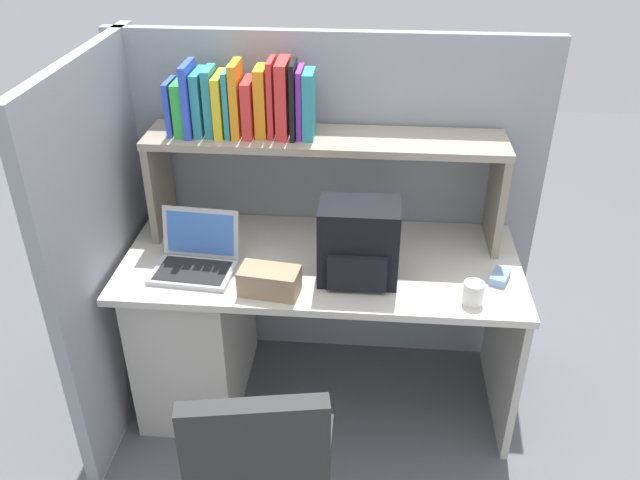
{
  "coord_description": "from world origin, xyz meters",
  "views": [
    {
      "loc": [
        0.18,
        -2.23,
        2.15
      ],
      "look_at": [
        0.0,
        -0.05,
        0.85
      ],
      "focal_mm": 36.79,
      "sensor_mm": 36.0,
      "label": 1
    }
  ],
  "objects_px": {
    "paper_cup": "(473,293)",
    "tissue_box": "(269,281)",
    "laptop": "(196,257)",
    "backpack": "(358,244)",
    "computer_mouse": "(500,277)"
  },
  "relations": [
    {
      "from": "laptop",
      "to": "tissue_box",
      "type": "height_order",
      "value": "laptop"
    },
    {
      "from": "paper_cup",
      "to": "backpack",
      "type": "bearing_deg",
      "value": 162.81
    },
    {
      "from": "paper_cup",
      "to": "tissue_box",
      "type": "height_order",
      "value": "tissue_box"
    },
    {
      "from": "laptop",
      "to": "backpack",
      "type": "height_order",
      "value": "backpack"
    },
    {
      "from": "laptop",
      "to": "tissue_box",
      "type": "xyz_separation_m",
      "value": [
        0.31,
        -0.14,
        -0.0
      ]
    },
    {
      "from": "laptop",
      "to": "paper_cup",
      "type": "distance_m",
      "value": 1.07
    },
    {
      "from": "laptop",
      "to": "computer_mouse",
      "type": "xyz_separation_m",
      "value": [
        1.18,
        0.01,
        -0.03
      ]
    },
    {
      "from": "backpack",
      "to": "paper_cup",
      "type": "relative_size",
      "value": 3.65
    },
    {
      "from": "laptop",
      "to": "paper_cup",
      "type": "relative_size",
      "value": 3.85
    },
    {
      "from": "computer_mouse",
      "to": "tissue_box",
      "type": "height_order",
      "value": "tissue_box"
    },
    {
      "from": "laptop",
      "to": "computer_mouse",
      "type": "relative_size",
      "value": 3.17
    },
    {
      "from": "computer_mouse",
      "to": "backpack",
      "type": "bearing_deg",
      "value": -155.03
    },
    {
      "from": "laptop",
      "to": "backpack",
      "type": "xyz_separation_m",
      "value": [
        0.63,
        -0.01,
        0.1
      ]
    },
    {
      "from": "laptop",
      "to": "paper_cup",
      "type": "bearing_deg",
      "value": -7.78
    },
    {
      "from": "tissue_box",
      "to": "backpack",
      "type": "bearing_deg",
      "value": 29.12
    }
  ]
}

